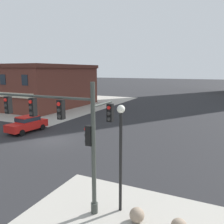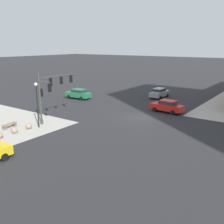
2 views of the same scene
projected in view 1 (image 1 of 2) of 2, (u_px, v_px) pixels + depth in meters
name	position (u px, v px, depth m)	size (l,w,h in m)	color
ground_plane	(53.00, 141.00, 21.83)	(320.00, 320.00, 0.00)	#262628
sidewalk_far_corner	(39.00, 102.00, 48.03)	(32.00, 32.00, 0.02)	#A8A399
traffic_signal_main	(69.00, 127.00, 10.95)	(6.23, 2.09, 6.05)	#383D38
bollard_sphere_curb_a	(137.00, 215.00, 10.18)	(0.66, 0.66, 0.66)	gray
street_lamp_corner_near	(121.00, 146.00, 10.52)	(0.36, 0.36, 5.04)	black
car_main_southbound_far	(27.00, 123.00, 24.97)	(2.17, 4.53, 1.68)	red
storefront_block_near_corner	(17.00, 85.00, 45.02)	(26.43, 17.32, 7.43)	brown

